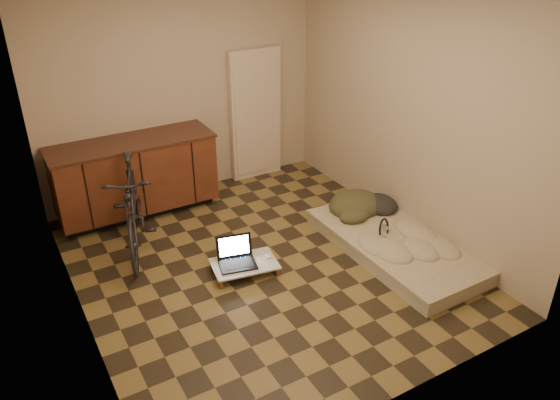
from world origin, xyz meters
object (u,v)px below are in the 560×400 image
bicycle (132,202)px  futon (394,245)px  laptop (236,258)px  lap_desk (245,264)px

bicycle → futon: bearing=-14.8°
bicycle → laptop: bearing=-35.2°
futon → laptop: 1.67m
bicycle → futon: 2.76m
futon → lap_desk: 1.59m
futon → lap_desk: bearing=162.5°
bicycle → laptop: 1.24m
lap_desk → laptop: (-0.06, 0.05, 0.06)m
futon → laptop: laptop is taller
bicycle → lap_desk: bicycle is taller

